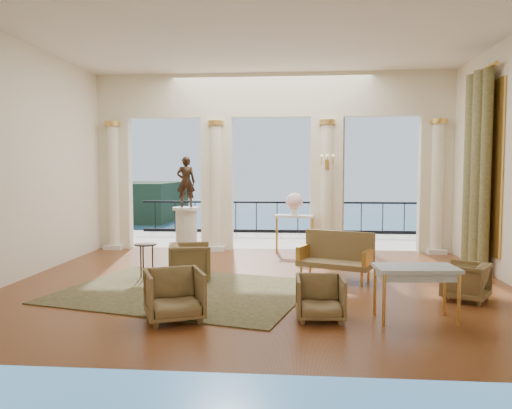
# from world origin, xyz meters

# --- Properties ---
(floor) EXTENTS (9.00, 9.00, 0.00)m
(floor) POSITION_xyz_m (0.00, 0.00, 0.00)
(floor) COLOR #4A1E09
(floor) RESTS_ON ground
(room_walls) EXTENTS (9.00, 9.00, 9.00)m
(room_walls) POSITION_xyz_m (0.00, -1.12, 2.88)
(room_walls) COLOR white
(room_walls) RESTS_ON ground
(arcade) EXTENTS (9.00, 0.56, 4.50)m
(arcade) POSITION_xyz_m (-0.00, 3.82, 2.58)
(arcade) COLOR #F5ECC8
(arcade) RESTS_ON ground
(terrace) EXTENTS (10.00, 3.60, 0.10)m
(terrace) POSITION_xyz_m (0.00, 5.80, -0.05)
(terrace) COLOR beige
(terrace) RESTS_ON ground
(balustrade) EXTENTS (9.00, 0.06, 1.03)m
(balustrade) POSITION_xyz_m (0.00, 7.40, 0.41)
(balustrade) COLOR black
(balustrade) RESTS_ON terrace
(palm_tree) EXTENTS (2.00, 2.00, 4.50)m
(palm_tree) POSITION_xyz_m (2.00, 6.60, 4.09)
(palm_tree) COLOR #4C3823
(palm_tree) RESTS_ON terrace
(headland) EXTENTS (22.00, 18.00, 6.00)m
(headland) POSITION_xyz_m (-30.00, 70.00, -3.00)
(headland) COLOR black
(headland) RESTS_ON sea
(sea) EXTENTS (160.00, 160.00, 0.00)m
(sea) POSITION_xyz_m (0.00, 60.00, -6.00)
(sea) COLOR #1A537C
(sea) RESTS_ON ground
(curtain) EXTENTS (0.33, 1.40, 4.09)m
(curtain) POSITION_xyz_m (4.28, 1.50, 2.02)
(curtain) COLOR brown
(curtain) RESTS_ON ground
(window_frame) EXTENTS (0.04, 1.60, 3.40)m
(window_frame) POSITION_xyz_m (4.47, 1.50, 2.10)
(window_frame) COLOR gold
(window_frame) RESTS_ON room_walls
(wall_sconce) EXTENTS (0.30, 0.11, 0.33)m
(wall_sconce) POSITION_xyz_m (1.40, 3.51, 2.23)
(wall_sconce) COLOR gold
(wall_sconce) RESTS_ON arcade
(rug) EXTENTS (4.64, 4.00, 0.02)m
(rug) POSITION_xyz_m (-1.22, -0.67, 0.01)
(rug) COLOR #313518
(rug) RESTS_ON ground
(armchair_a) EXTENTS (0.97, 0.95, 0.78)m
(armchair_a) POSITION_xyz_m (-0.99, -2.29, 0.39)
(armchair_a) COLOR #463B1D
(armchair_a) RESTS_ON ground
(armchair_b) EXTENTS (0.68, 0.64, 0.67)m
(armchair_b) POSITION_xyz_m (1.01, -2.08, 0.34)
(armchair_b) COLOR #463B1D
(armchair_b) RESTS_ON ground
(armchair_c) EXTENTS (0.86, 0.87, 0.67)m
(armchair_c) POSITION_xyz_m (3.36, -0.84, 0.33)
(armchair_c) COLOR #463B1D
(armchair_c) RESTS_ON ground
(armchair_d) EXTENTS (0.85, 0.89, 0.77)m
(armchair_d) POSITION_xyz_m (-1.32, 0.18, 0.39)
(armchair_d) COLOR #463B1D
(armchair_d) RESTS_ON ground
(settee) EXTENTS (1.48, 1.08, 0.90)m
(settee) POSITION_xyz_m (1.42, 0.51, 0.45)
(settee) COLOR #463B1D
(settee) RESTS_ON ground
(game_table) EXTENTS (1.15, 0.69, 0.75)m
(game_table) POSITION_xyz_m (2.32, -2.00, 0.67)
(game_table) COLOR #A7BDD0
(game_table) RESTS_ON ground
(pedestal) EXTENTS (0.66, 0.66, 1.22)m
(pedestal) POSITION_xyz_m (-1.86, 2.26, 0.59)
(pedestal) COLOR silver
(pedestal) RESTS_ON ground
(statue) EXTENTS (0.45, 0.33, 1.15)m
(statue) POSITION_xyz_m (-1.86, 2.26, 1.80)
(statue) COLOR black
(statue) RESTS_ON pedestal
(console_table) EXTENTS (1.05, 0.59, 0.94)m
(console_table) POSITION_xyz_m (0.60, 3.55, 0.78)
(console_table) COLOR silver
(console_table) RESTS_ON ground
(urn) EXTENTS (0.42, 0.42, 0.56)m
(urn) POSITION_xyz_m (0.60, 3.55, 1.26)
(urn) COLOR white
(urn) RESTS_ON console_table
(side_table) EXTENTS (0.42, 0.42, 0.68)m
(side_table) POSITION_xyz_m (-2.17, 0.19, 0.58)
(side_table) COLOR black
(side_table) RESTS_ON ground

